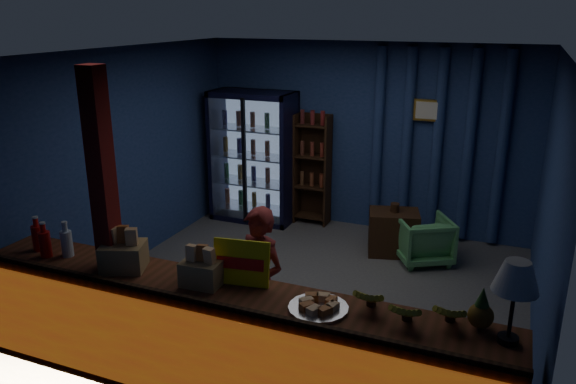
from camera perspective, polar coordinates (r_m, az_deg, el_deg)
name	(u,v)px	position (r m, az deg, el deg)	size (l,w,h in m)	color
ground	(308,291)	(6.36, 2.03, -9.99)	(4.60, 4.60, 0.00)	#515154
room_walls	(310,154)	(5.79, 2.20, 3.85)	(4.60, 4.60, 4.60)	navy
counter	(224,343)	(4.62, -6.53, -14.97)	(4.40, 0.57, 0.99)	brown
support_post	(107,227)	(4.81, -17.87, -3.38)	(0.16, 0.16, 2.60)	maroon
beverage_cooler	(256,157)	(8.25, -3.31, 3.57)	(1.20, 0.62, 1.90)	black
bottle_shelf	(313,170)	(8.09, 2.57, 2.28)	(0.50, 0.28, 1.60)	#362111
curtain_folds	(437,145)	(7.66, 14.91, 4.68)	(1.74, 0.14, 2.50)	navy
framed_picture	(428,110)	(7.55, 14.01, 8.06)	(0.36, 0.04, 0.28)	gold
shopkeeper	(260,283)	(5.01, -2.91, -9.23)	(0.51, 0.33, 1.39)	maroon
green_chair	(423,240)	(7.14, 13.57, -4.71)	(0.62, 0.64, 0.58)	#55AB63
side_table	(393,232)	(7.30, 10.65, -4.04)	(0.72, 0.60, 0.67)	#362111
yellow_sign	(241,263)	(4.37, -4.78, -7.18)	(0.46, 0.16, 0.36)	yellow
soda_bottles	(50,241)	(5.30, -23.05, -4.56)	(0.43, 0.18, 0.32)	red
snack_box_left	(203,270)	(4.43, -8.67, -7.88)	(0.32, 0.27, 0.32)	#AD8254
snack_box_centre	(123,254)	(4.81, -16.38, -6.10)	(0.42, 0.39, 0.36)	#AD8254
pastry_tray	(318,307)	(4.08, 3.09, -11.54)	(0.43, 0.43, 0.07)	silver
banana_bunches	(408,307)	(4.03, 12.13, -11.32)	(0.80, 0.31, 0.17)	gold
table_lamp	(516,280)	(3.78, 22.16, -8.25)	(0.29, 0.29, 0.57)	black
pineapple	(481,312)	(4.02, 19.02, -11.46)	(0.17, 0.17, 0.29)	#925D1A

